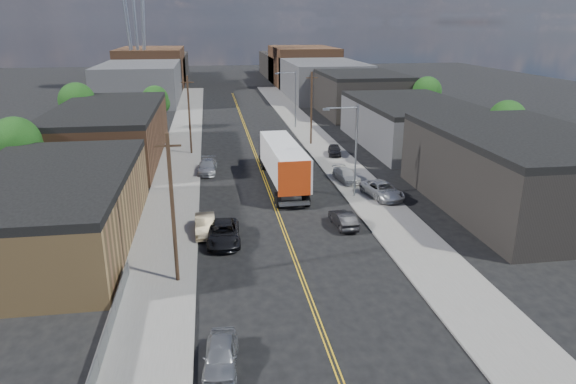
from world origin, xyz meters
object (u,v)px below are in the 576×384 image
object	(u,v)px
semi_truck	(281,159)
car_ahead_truck	(292,150)
car_right_oncoming	(343,219)
car_right_lot_c	(335,150)
car_left_d	(207,167)
car_left_a	(221,355)
car_left_c	(223,233)
car_left_b	(205,225)
car_right_lot_a	(382,190)
car_right_lot_b	(346,175)

from	to	relation	value
semi_truck	car_ahead_truck	bearing A→B (deg)	73.59
semi_truck	car_right_oncoming	bearing A→B (deg)	-77.41
semi_truck	car_right_lot_c	bearing A→B (deg)	48.99
car_right_oncoming	car_left_d	bearing A→B (deg)	-62.15
car_left_a	car_left_d	xyz separation A→B (m)	(-0.56, 35.19, 0.03)
car_right_lot_c	car_left_c	bearing A→B (deg)	-109.81
car_right_lot_c	semi_truck	bearing A→B (deg)	-118.33
car_left_a	car_left_b	bearing A→B (deg)	97.71
car_left_d	car_right_lot_a	xyz separation A→B (m)	(16.71, -11.79, 0.18)
car_left_a	car_right_lot_b	size ratio (longest dim) A/B	0.93
car_left_d	car_left_a	bearing A→B (deg)	-84.69
car_left_d	car_right_oncoming	bearing A→B (deg)	-53.97
car_right_oncoming	car_right_lot_c	xyz separation A→B (m)	(4.92, 23.39, 0.14)
car_left_b	car_right_lot_c	bearing A→B (deg)	53.55
car_left_b	car_right_oncoming	xyz separation A→B (m)	(11.40, -0.27, -0.06)
car_left_a	car_right_lot_a	xyz separation A→B (m)	(16.15, 23.40, 0.21)
car_left_c	car_right_oncoming	size ratio (longest dim) A/B	1.31
car_left_a	car_ahead_truck	size ratio (longest dim) A/B	0.77
car_left_c	car_ahead_truck	bearing A→B (deg)	71.04
car_right_lot_a	car_right_lot_b	xyz separation A→B (m)	(-2.04, 5.85, -0.12)
car_left_b	car_right_lot_a	size ratio (longest dim) A/B	0.82
car_left_a	car_right_lot_c	size ratio (longest dim) A/B	1.05
car_right_oncoming	car_right_lot_a	bearing A→B (deg)	-134.78
car_right_oncoming	car_right_lot_a	distance (m)	8.43
car_right_lot_a	car_ahead_truck	bearing A→B (deg)	97.58
semi_truck	car_right_oncoming	size ratio (longest dim) A/B	4.25
car_left_b	car_right_lot_c	distance (m)	28.30
semi_truck	car_left_d	xyz separation A→B (m)	(-7.79, 4.93, -1.89)
car_left_a	car_left_c	world-z (taller)	car_left_c
car_left_c	car_left_a	bearing A→B (deg)	-91.21
car_right_lot_b	car_ahead_truck	bearing A→B (deg)	98.22
car_right_lot_b	car_left_d	bearing A→B (deg)	147.88
car_right_lot_b	car_right_lot_c	bearing A→B (deg)	72.65
car_left_c	car_right_lot_b	world-z (taller)	car_left_c
car_left_b	car_ahead_truck	xyz separation A→B (m)	(10.90, 24.00, 0.01)
semi_truck	car_right_lot_a	bearing A→B (deg)	-39.37
semi_truck	car_ahead_truck	distance (m)	11.57
car_left_c	car_right_lot_a	xyz separation A→B (m)	(15.53, 8.09, 0.16)
car_right_lot_c	car_ahead_truck	size ratio (longest dim) A/B	0.73
semi_truck	car_left_b	bearing A→B (deg)	-123.53
car_right_lot_a	car_right_lot_b	world-z (taller)	car_right_lot_a
semi_truck	car_left_c	xyz separation A→B (m)	(-6.61, -14.95, -1.86)
car_left_a	car_left_b	distance (m)	17.32
car_right_lot_c	car_left_a	bearing A→B (deg)	-100.13
car_left_a	car_ahead_truck	distance (m)	42.53
car_right_oncoming	car_right_lot_a	xyz separation A→B (m)	(5.53, 6.36, 0.23)
car_left_d	car_right_oncoming	size ratio (longest dim) A/B	1.22
semi_truck	car_left_b	distance (m)	15.34
car_right_lot_a	car_right_lot_c	bearing A→B (deg)	81.04
car_left_d	car_right_lot_b	bearing A→B (deg)	-17.64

